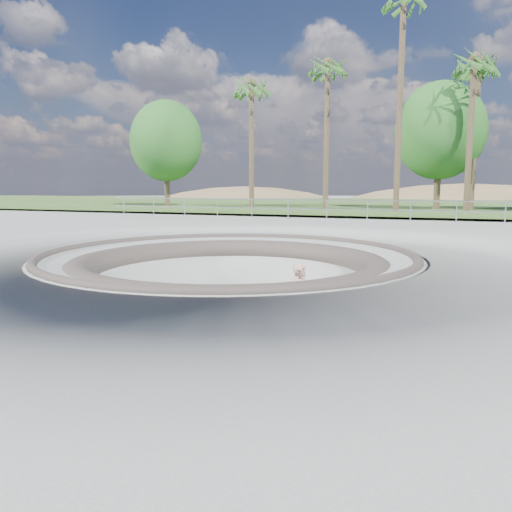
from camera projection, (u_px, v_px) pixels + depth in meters
name	position (u px, v px, depth m)	size (l,w,h in m)	color
ground	(229.00, 254.00, 13.76)	(180.00, 180.00, 0.00)	#ACACA6
skate_bowl	(230.00, 319.00, 14.01)	(14.00, 14.00, 4.10)	#ACACA6
grass_strip	(381.00, 204.00, 45.19)	(180.00, 36.00, 0.12)	#396026
distant_hills	(429.00, 253.00, 66.32)	(103.20, 45.00, 28.60)	brown
safety_railing	(327.00, 210.00, 24.77)	(25.00, 0.06, 1.03)	#97999F
skateboard	(300.00, 340.00, 12.12)	(0.76, 0.35, 0.08)	#915F3A
skater	(301.00, 302.00, 11.99)	(0.67, 0.44, 1.85)	tan
palm_a	(251.00, 91.00, 35.16)	(2.60, 2.60, 9.67)	brown
palm_b	(328.00, 72.00, 33.66)	(2.60, 2.60, 10.73)	brown
palm_c	(403.00, 9.00, 29.68)	(2.60, 2.60, 13.86)	brown
palm_d	(479.00, 71.00, 31.90)	(2.60, 2.60, 10.37)	brown
palm_e	(474.00, 68.00, 30.00)	(2.60, 2.60, 10.12)	brown
bushy_tree_left	(166.00, 141.00, 39.49)	(5.83, 5.30, 8.40)	brown
bushy_tree_mid	(440.00, 131.00, 33.80)	(6.03, 5.48, 8.69)	brown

